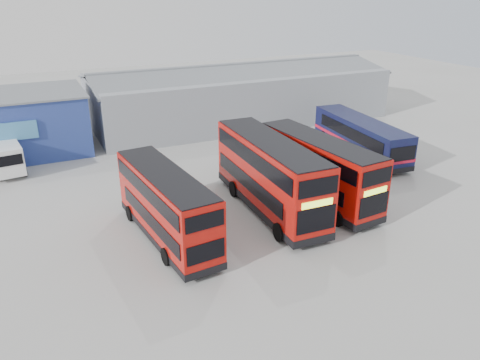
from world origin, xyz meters
The scene contains 8 objects.
ground_plane centered at (0.00, 0.00, 0.00)m, with size 120.00×120.00×0.00m, color #989893.
office_block centered at (-14.00, 17.99, 2.58)m, with size 12.30×8.32×5.12m.
maintenance_shed centered at (8.00, 20.00, 2.60)m, with size 30.50×12.00×5.89m.
double_decker_left centered at (-6.50, -1.80, 2.02)m, with size 3.22×9.75×4.05m.
double_decker_centre centered at (0.45, -0.90, 2.31)m, with size 3.05×11.07×4.65m.
double_decker_right centered at (3.95, -1.00, 2.14)m, with size 3.36×10.35×4.31m.
single_decker_blue centered at (12.44, 5.22, 1.49)m, with size 3.57×11.28×3.01m.
panel_van centered at (-14.73, 13.63, 1.35)m, with size 2.92×5.76×2.42m.
Camera 1 is at (-12.69, -24.51, 13.30)m, focal length 35.00 mm.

